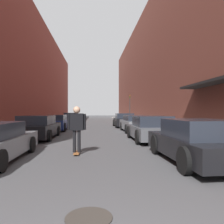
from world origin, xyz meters
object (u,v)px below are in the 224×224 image
manhole_cover (89,218)px  skateboarder (77,125)px  parked_car_right_2 (135,124)px  parked_car_left_2 (56,123)px  parked_car_right_0 (196,142)px  parked_car_right_1 (151,129)px  parked_car_right_3 (124,120)px  traffic_light (130,105)px  parked_car_left_4 (71,118)px  parked_car_left_1 (38,127)px  parked_car_left_3 (64,120)px

manhole_cover → skateboarder: bearing=96.5°
parked_car_right_2 → parked_car_left_2: bearing=164.6°
parked_car_right_0 → parked_car_right_1: (-0.10, 4.82, 0.00)m
parked_car_right_3 → traffic_light: 7.47m
parked_car_right_1 → manhole_cover: (-3.09, -8.07, -0.63)m
parked_car_right_2 → traffic_light: size_ratio=1.20×
parked_car_left_4 → traffic_light: bearing=-8.1°
parked_car_left_2 → skateboarder: bearing=-76.2°
parked_car_left_1 → parked_car_right_2: parked_car_left_1 is taller
parked_car_right_0 → parked_car_right_3: parked_car_right_3 is taller
parked_car_left_4 → skateboarder: size_ratio=2.70×
parked_car_right_3 → manhole_cover: bearing=-99.6°
parked_car_right_1 → parked_car_left_4: bearing=108.5°
parked_car_left_2 → parked_car_right_1: size_ratio=1.13×
parked_car_left_2 → parked_car_right_1: parked_car_right_1 is taller
parked_car_left_2 → parked_car_left_3: 5.73m
parked_car_right_2 → manhole_cover: 13.50m
parked_car_left_4 → traffic_light: 8.08m
parked_car_right_1 → parked_car_right_2: (0.13, 5.03, -0.02)m
parked_car_right_3 → parked_car_right_1: bearing=-89.8°
parked_car_right_0 → skateboarder: bearing=157.6°
parked_car_left_3 → traffic_light: traffic_light is taller
traffic_light → parked_car_right_3: bearing=-103.9°
parked_car_left_1 → parked_car_right_3: parked_car_right_3 is taller
parked_car_left_1 → parked_car_right_3: bearing=54.4°
parked_car_right_2 → parked_car_left_3: bearing=130.5°
parked_car_right_1 → parked_car_right_3: (-0.03, 10.10, 0.01)m
parked_car_left_4 → manhole_cover: parked_car_left_4 is taller
parked_car_right_1 → parked_car_right_2: size_ratio=0.92×
parked_car_left_1 → parked_car_left_2: (0.11, 5.26, -0.01)m
parked_car_left_1 → parked_car_left_3: parked_car_left_1 is taller
parked_car_left_3 → parked_car_right_2: 9.77m
parked_car_left_3 → parked_car_left_4: size_ratio=0.93×
parked_car_left_2 → traffic_light: traffic_light is taller
parked_car_left_3 → skateboarder: (2.58, -15.74, 0.49)m
parked_car_left_3 → parked_car_right_3: (6.18, -2.37, 0.07)m
parked_car_right_3 → skateboarder: (-3.60, -13.38, 0.42)m
parked_car_left_2 → parked_car_left_4: (-0.02, 11.55, 0.01)m
parked_car_left_2 → skateboarder: 10.32m
traffic_light → parked_car_left_1: bearing=-116.8°
parked_car_left_1 → parked_car_left_3: 10.99m
traffic_light → parked_car_right_1: bearing=-95.7°
parked_car_left_3 → manhole_cover: bearing=-81.3°
parked_car_left_2 → parked_car_right_0: parked_car_right_0 is taller
parked_car_right_1 → skateboarder: size_ratio=2.29×
parked_car_left_2 → parked_car_right_3: bearing=29.0°
parked_car_right_1 → parked_car_right_2: 5.03m
parked_car_left_1 → parked_car_left_3: (-0.01, 10.99, -0.05)m
parked_car_right_0 → parked_car_left_2: bearing=118.2°
parked_car_left_4 → traffic_light: traffic_light is taller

